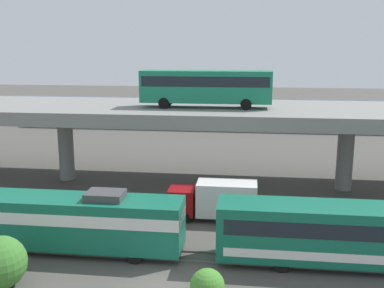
# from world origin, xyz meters

# --- Properties ---
(ground_plane) EXTENTS (260.00, 260.00, 0.00)m
(ground_plane) POSITION_xyz_m (0.00, 0.00, 0.00)
(ground_plane) COLOR #4C4944
(rail_strip_near) EXTENTS (110.00, 0.12, 0.12)m
(rail_strip_near) POSITION_xyz_m (0.00, 3.30, 0.06)
(rail_strip_near) COLOR #59544C
(rail_strip_near) RESTS_ON ground_plane
(rail_strip_far) EXTENTS (110.00, 0.12, 0.12)m
(rail_strip_far) POSITION_xyz_m (0.00, 4.70, 0.06)
(rail_strip_far) COLOR #59544C
(rail_strip_far) RESTS_ON ground_plane
(train_locomotive) EXTENTS (16.17, 3.04, 4.18)m
(train_locomotive) POSITION_xyz_m (-7.74, 4.00, 2.19)
(train_locomotive) COLOR #14664C
(train_locomotive) RESTS_ON ground_plane
(highway_overpass) EXTENTS (96.00, 12.45, 7.68)m
(highway_overpass) POSITION_xyz_m (0.00, 20.00, 6.93)
(highway_overpass) COLOR gray
(highway_overpass) RESTS_ON ground_plane
(transit_bus_on_overpass) EXTENTS (12.00, 2.68, 3.40)m
(transit_bus_on_overpass) POSITION_xyz_m (0.60, 19.11, 9.75)
(transit_bus_on_overpass) COLOR #197A56
(transit_bus_on_overpass) RESTS_ON highway_overpass
(service_truck_west) EXTENTS (6.80, 2.46, 3.04)m
(service_truck_west) POSITION_xyz_m (2.17, 10.75, 1.64)
(service_truck_west) COLOR maroon
(service_truck_west) RESTS_ON ground_plane
(pier_parking_lot) EXTENTS (64.88, 13.46, 1.72)m
(pier_parking_lot) POSITION_xyz_m (0.00, 55.00, 0.86)
(pier_parking_lot) COLOR gray
(pier_parking_lot) RESTS_ON ground_plane
(parked_car_0) EXTENTS (4.58, 2.00, 1.50)m
(parked_car_0) POSITION_xyz_m (-15.11, 57.40, 2.49)
(parked_car_0) COLOR navy
(parked_car_0) RESTS_ON pier_parking_lot
(parked_car_1) EXTENTS (4.22, 1.82, 1.50)m
(parked_car_1) POSITION_xyz_m (6.21, 52.13, 2.49)
(parked_car_1) COLOR black
(parked_car_1) RESTS_ON pier_parking_lot
(parked_car_2) EXTENTS (4.65, 1.85, 1.50)m
(parked_car_2) POSITION_xyz_m (19.21, 53.42, 2.49)
(parked_car_2) COLOR #9E998C
(parked_car_2) RESTS_ON pier_parking_lot
(parked_car_3) EXTENTS (4.05, 1.98, 1.50)m
(parked_car_3) POSITION_xyz_m (-7.87, 56.71, 2.49)
(parked_car_3) COLOR #0C4C26
(parked_car_3) RESTS_ON pier_parking_lot
(parked_car_4) EXTENTS (4.06, 1.87, 1.50)m
(parked_car_4) POSITION_xyz_m (-7.59, 51.68, 2.49)
(parked_car_4) COLOR #B7B7BC
(parked_car_4) RESTS_ON pier_parking_lot
(harbor_water) EXTENTS (140.00, 36.00, 0.01)m
(harbor_water) POSITION_xyz_m (0.00, 78.00, 0.00)
(harbor_water) COLOR navy
(harbor_water) RESTS_ON ground_plane
(shrub_left) EXTENTS (2.99, 2.99, 2.99)m
(shrub_left) POSITION_xyz_m (-8.95, -1.03, 1.49)
(shrub_left) COLOR #3D7C2E
(shrub_left) RESTS_ON ground_plane
(shrub_right) EXTENTS (1.84, 1.84, 1.84)m
(shrub_right) POSITION_xyz_m (2.65, -1.10, 0.92)
(shrub_right) COLOR #468C2F
(shrub_right) RESTS_ON ground_plane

